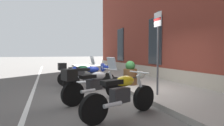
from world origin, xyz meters
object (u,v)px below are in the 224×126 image
Objects in this scene: motorcycle_blue_sport at (92,76)px; motorcycle_silver_touring at (93,84)px; motorcycle_green_touring at (78,73)px; motorcycle_yellow_naked at (122,95)px; barrel_planter at (130,74)px; parking_sign at (158,41)px.

motorcycle_silver_touring reaches higher than motorcycle_blue_sport.
motorcycle_yellow_naked is (4.40, 0.29, -0.05)m from motorcycle_green_touring.
motorcycle_blue_sport is (1.32, 0.34, 0.03)m from motorcycle_green_touring.
motorcycle_green_touring is 2.97m from motorcycle_silver_touring.
motorcycle_green_touring is 2.38m from barrel_planter.
motorcycle_green_touring is 4.07m from parking_sign.
parking_sign is 2.62× the size of barrel_planter.
motorcycle_blue_sport is at bearing 179.08° from motorcycle_yellow_naked.
motorcycle_green_touring is 4.41m from motorcycle_yellow_naked.
parking_sign is at bearing 37.75° from motorcycle_blue_sport.
parking_sign is (3.36, 1.91, 1.26)m from motorcycle_green_touring.
parking_sign reaches higher than motorcycle_yellow_naked.
motorcycle_silver_touring is 2.37m from parking_sign.
motorcycle_yellow_naked is at bearing -57.37° from parking_sign.
motorcycle_yellow_naked is at bearing -0.92° from motorcycle_blue_sport.
motorcycle_silver_touring is at bearing -166.61° from motorcycle_yellow_naked.
barrel_planter is (-1.56, 1.98, 0.02)m from motorcycle_silver_touring.
parking_sign reaches higher than motorcycle_silver_touring.
motorcycle_green_touring is at bearing 178.99° from motorcycle_silver_touring.
motorcycle_blue_sport is 3.08m from motorcycle_yellow_naked.
motorcycle_blue_sport reaches higher than motorcycle_yellow_naked.
motorcycle_silver_touring reaches higher than motorcycle_green_touring.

